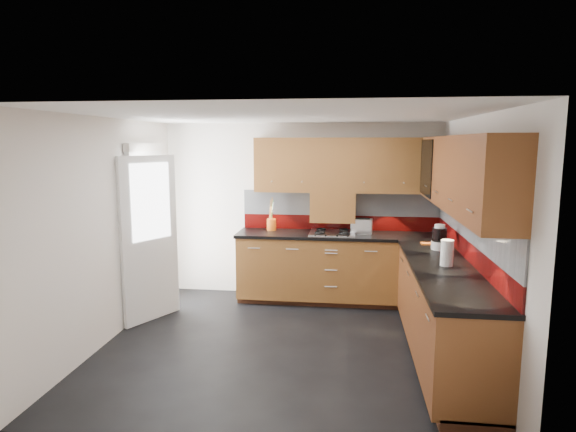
# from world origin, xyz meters

# --- Properties ---
(room) EXTENTS (4.00, 3.80, 2.64)m
(room) POSITION_xyz_m (0.00, 0.00, 1.50)
(room) COLOR black
(base_cabinets) EXTENTS (2.70, 3.20, 0.95)m
(base_cabinets) POSITION_xyz_m (1.07, 0.72, 0.44)
(base_cabinets) COLOR brown
(base_cabinets) RESTS_ON room
(countertop) EXTENTS (2.72, 3.22, 0.04)m
(countertop) POSITION_xyz_m (1.05, 0.70, 0.92)
(countertop) COLOR black
(countertop) RESTS_ON base_cabinets
(backsplash) EXTENTS (2.70, 3.20, 0.54)m
(backsplash) POSITION_xyz_m (1.28, 0.93, 1.21)
(backsplash) COLOR maroon
(backsplash) RESTS_ON countertop
(upper_cabinets) EXTENTS (2.50, 3.20, 0.72)m
(upper_cabinets) POSITION_xyz_m (1.23, 0.78, 1.84)
(upper_cabinets) COLOR brown
(upper_cabinets) RESTS_ON room
(extractor_hood) EXTENTS (0.60, 0.33, 0.40)m
(extractor_hood) POSITION_xyz_m (0.45, 1.64, 1.28)
(extractor_hood) COLOR brown
(extractor_hood) RESTS_ON room
(glass_cabinet) EXTENTS (0.32, 0.80, 0.66)m
(glass_cabinet) POSITION_xyz_m (1.71, 1.07, 1.87)
(glass_cabinet) COLOR black
(glass_cabinet) RESTS_ON room
(back_door) EXTENTS (0.42, 1.19, 2.04)m
(back_door) POSITION_xyz_m (-1.78, 0.75, 1.03)
(back_door) COLOR white
(back_door) RESTS_ON room
(gas_hob) EXTENTS (0.60, 0.52, 0.05)m
(gas_hob) POSITION_xyz_m (0.45, 1.47, 0.96)
(gas_hob) COLOR silver
(gas_hob) RESTS_ON countertop
(utensil_pot) EXTENTS (0.13, 0.13, 0.46)m
(utensil_pot) POSITION_xyz_m (-0.39, 1.63, 1.04)
(utensil_pot) COLOR #DB5E14
(utensil_pot) RESTS_ON countertop
(toaster) EXTENTS (0.30, 0.20, 0.20)m
(toaster) POSITION_xyz_m (0.84, 1.57, 1.04)
(toaster) COLOR silver
(toaster) RESTS_ON countertop
(food_processor) EXTENTS (0.17, 0.17, 0.29)m
(food_processor) POSITION_xyz_m (1.68, 0.68, 1.07)
(food_processor) COLOR white
(food_processor) RESTS_ON countertop
(paper_towel) EXTENTS (0.15, 0.15, 0.26)m
(paper_towel) POSITION_xyz_m (1.62, -0.06, 1.07)
(paper_towel) COLOR white
(paper_towel) RESTS_ON countertop
(orange_cloth) EXTENTS (0.14, 0.12, 0.01)m
(orange_cloth) POSITION_xyz_m (1.59, 0.95, 0.95)
(orange_cloth) COLOR orange
(orange_cloth) RESTS_ON countertop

